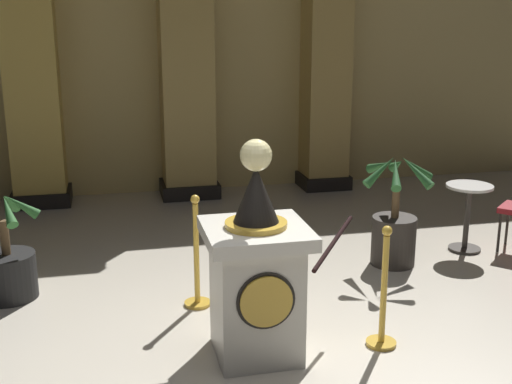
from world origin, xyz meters
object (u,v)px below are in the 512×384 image
pedestal_clock (256,275)px  potted_palm_left (8,266)px  stanchion_near (383,305)px  stanchion_far (197,268)px  cafe_table (468,209)px  potted_palm_right (394,227)px

pedestal_clock → potted_palm_left: pedestal_clock is taller
stanchion_near → stanchion_far: size_ratio=0.96×
stanchion_far → cafe_table: 3.19m
potted_palm_left → cafe_table: potted_palm_left is taller
stanchion_far → cafe_table: bearing=13.8°
stanchion_far → potted_palm_right: size_ratio=0.86×
stanchion_near → potted_palm_left: 3.38m
potted_palm_left → cafe_table: 4.76m
potted_palm_left → cafe_table: bearing=2.5°
potted_palm_left → potted_palm_right: 3.80m
cafe_table → potted_palm_right: bearing=-167.7°
potted_palm_left → stanchion_far: bearing=-18.3°
cafe_table → pedestal_clock: bearing=-148.0°
cafe_table → stanchion_far: bearing=-166.2°
stanchion_near → potted_palm_right: bearing=62.9°
stanchion_far → potted_palm_left: 1.75m
stanchion_far → potted_palm_left: stanchion_far is taller
stanchion_near → stanchion_far: 1.69m
stanchion_near → potted_palm_right: size_ratio=0.82×
pedestal_clock → potted_palm_left: 2.52m
stanchion_near → potted_palm_left: size_ratio=0.96×
potted_palm_left → potted_palm_right: size_ratio=0.86×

